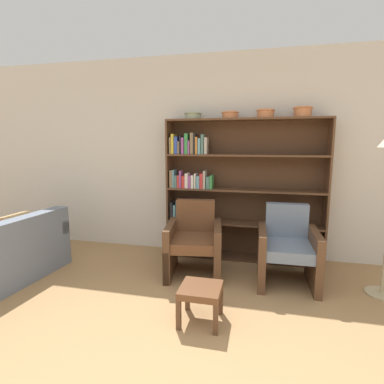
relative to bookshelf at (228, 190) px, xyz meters
The scene contains 9 objects.
wall_back 0.48m from the bookshelf, 112.37° to the left, with size 12.00×0.06×2.75m.
bookshelf is the anchor object (origin of this frame).
bowl_terracotta 1.10m from the bookshelf, behind, with size 0.23×0.23×0.09m.
bowl_cream 0.99m from the bookshelf, 62.54° to the right, with size 0.23×0.23×0.09m.
bowl_stoneware 1.10m from the bookshelf, ahead, with size 0.23×0.23×0.11m.
bowl_slate 1.35m from the bookshelf, ahead, with size 0.24×0.24×0.12m.
armchair_leather 0.88m from the bookshelf, 118.32° to the right, with size 0.73×0.77×0.86m.
armchair_cushioned 1.11m from the bookshelf, 39.55° to the right, with size 0.65×0.69×0.86m.
footstool 1.73m from the bookshelf, 91.84° to the right, with size 0.36×0.36×0.33m.
Camera 1 is at (0.50, -1.28, 1.56)m, focal length 28.00 mm.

